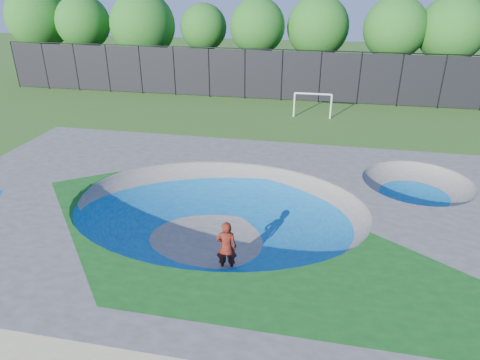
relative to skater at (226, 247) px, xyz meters
name	(u,v)px	position (x,y,z in m)	size (l,w,h in m)	color
ground	(219,238)	(-0.75, 1.87, -0.95)	(120.00, 120.00, 0.00)	#2F5B19
skate_deck	(218,221)	(-0.75, 1.87, -0.20)	(22.00, 14.00, 1.50)	gray
skater	(226,247)	(0.00, 0.00, 0.00)	(0.69, 0.45, 1.89)	red
skateboard	(227,270)	(0.00, 0.00, -0.92)	(0.78, 0.22, 0.05)	black
soccer_goal	(313,101)	(1.94, 18.50, 0.27)	(2.68, 0.12, 1.77)	white
fence	(282,74)	(-0.75, 22.87, 1.15)	(48.09, 0.09, 4.04)	black
treeline	(257,26)	(-3.57, 27.66, 4.29)	(54.03, 7.27, 8.66)	#473423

